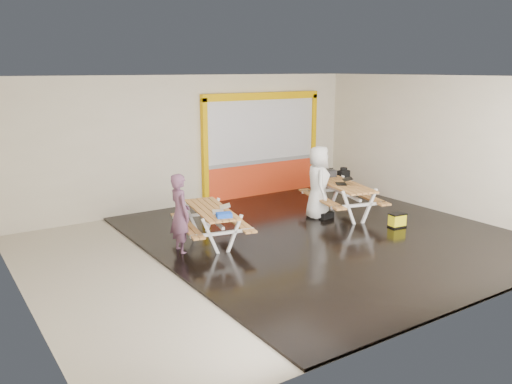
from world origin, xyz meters
TOP-DOWN VIEW (x-y plane):
  - room at (0.00, 0.00)m, footprint 10.02×8.02m
  - deck at (1.25, 0.00)m, footprint 7.50×7.98m
  - kiosk at (2.20, 3.93)m, footprint 3.88×0.16m
  - picnic_table_left at (-1.11, 0.93)m, footprint 1.68×2.17m
  - picnic_table_right at (2.65, 0.97)m, footprint 1.94×2.45m
  - person_left at (-1.91, 0.76)m, footprint 0.42×0.62m
  - person_right at (2.03, 1.19)m, footprint 0.97×1.07m
  - laptop_left at (-1.09, 0.57)m, footprint 0.47×0.46m
  - laptop_right at (2.60, 0.90)m, footprint 0.52×0.51m
  - blue_pouch at (-1.21, 0.21)m, footprint 0.35×0.29m
  - toolbox at (2.88, 1.79)m, footprint 0.41×0.23m
  - backpack at (3.45, 1.82)m, footprint 0.31×0.20m
  - dark_case at (2.10, 0.99)m, footprint 0.42×0.34m
  - fluke_bag at (3.01, -0.52)m, footprint 0.40×0.28m

SIDE VIEW (x-z plane):
  - deck at x=1.25m, z-range 0.00..0.05m
  - dark_case at x=2.10m, z-range 0.05..0.19m
  - fluke_bag at x=3.01m, z-range 0.04..0.37m
  - picnic_table_left at x=-1.11m, z-range 0.21..0.99m
  - picnic_table_right at x=2.65m, z-range 0.22..1.09m
  - backpack at x=3.45m, z-range 0.53..1.04m
  - person_left at x=-1.91m, z-range -0.01..1.65m
  - blue_pouch at x=-1.21m, z-range 0.78..0.87m
  - laptop_left at x=-1.09m, z-range 0.76..0.91m
  - person_right at x=2.03m, z-range -0.02..1.82m
  - laptop_right at x=2.60m, z-range 0.83..0.99m
  - toolbox at x=2.88m, z-range 0.83..1.07m
  - kiosk at x=2.20m, z-range -0.06..2.94m
  - room at x=0.00m, z-range -0.01..3.51m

